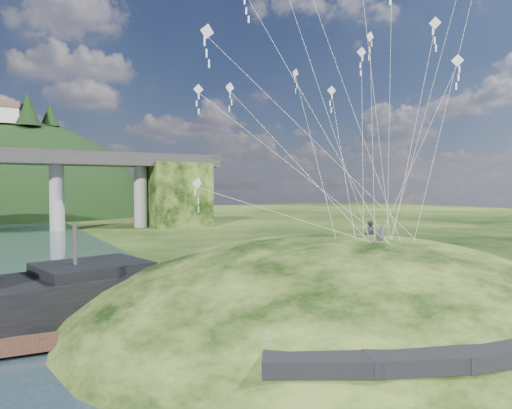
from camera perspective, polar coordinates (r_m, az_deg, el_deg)
ground at (r=24.86m, az=-1.06°, el=-17.03°), size 320.00×320.00×0.00m
grass_hill at (r=31.26m, az=10.48°, el=-15.87°), size 36.00×32.00×13.00m
wooden_dock at (r=26.09m, az=-25.21°, el=-15.34°), size 13.33×3.09×0.94m
kite_flyers at (r=31.53m, az=14.28°, el=-2.18°), size 3.04×3.82×1.88m
kite_swarm at (r=33.76m, az=10.83°, el=21.37°), size 19.47×15.53×19.06m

